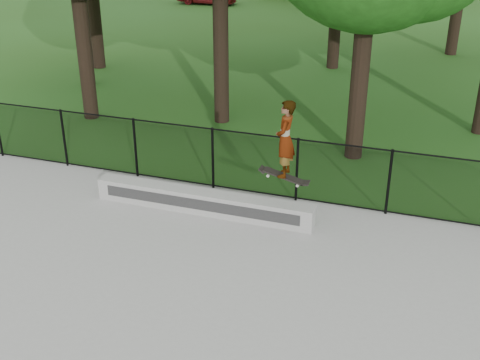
{
  "coord_description": "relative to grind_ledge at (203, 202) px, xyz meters",
  "views": [
    {
      "loc": [
        4.73,
        -5.99,
        6.27
      ],
      "look_at": [
        1.25,
        4.2,
        1.2
      ],
      "focal_mm": 45.0,
      "sensor_mm": 36.0,
      "label": 1
    }
  ],
  "objects": [
    {
      "name": "chainlink_fence",
      "position": [
        -0.22,
        1.2,
        0.51
      ],
      "size": [
        16.06,
        0.06,
        1.5
      ],
      "color": "black",
      "rests_on": "concrete_slab"
    },
    {
      "name": "skater_airborne",
      "position": [
        1.86,
        -0.25,
        1.75
      ],
      "size": [
        0.82,
        0.58,
        1.71
      ],
      "color": "black",
      "rests_on": "ground"
    },
    {
      "name": "concrete_slab",
      "position": [
        -0.22,
        -4.7,
        -0.27
      ],
      "size": [
        14.0,
        12.0,
        0.06
      ],
      "primitive_type": "cube",
      "color": "#9D9C97",
      "rests_on": "ground"
    },
    {
      "name": "grind_ledge",
      "position": [
        0.0,
        0.0,
        0.0
      ],
      "size": [
        4.91,
        0.4,
        0.48
      ],
      "primitive_type": "cube",
      "color": "#B6B5B0",
      "rests_on": "concrete_slab"
    },
    {
      "name": "ground",
      "position": [
        -0.22,
        -4.7,
        -0.3
      ],
      "size": [
        100.0,
        100.0,
        0.0
      ],
      "primitive_type": "plane",
      "color": "#275116",
      "rests_on": "ground"
    }
  ]
}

